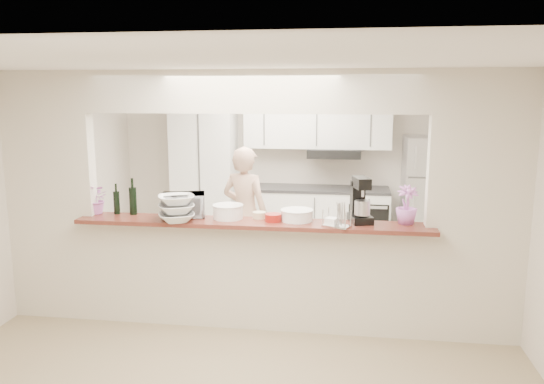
% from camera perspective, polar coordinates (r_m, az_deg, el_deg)
% --- Properties ---
extents(floor, '(6.00, 6.00, 0.00)m').
position_cam_1_polar(floor, '(5.44, -1.99, -14.24)').
color(floor, tan).
rests_on(floor, ground).
extents(tile_overlay, '(5.00, 2.90, 0.01)m').
position_cam_1_polar(tile_overlay, '(6.86, 0.27, -8.82)').
color(tile_overlay, beige).
rests_on(tile_overlay, floor).
extents(partition, '(5.00, 0.15, 2.50)m').
position_cam_1_polar(partition, '(5.01, -2.10, 1.35)').
color(partition, beige).
rests_on(partition, floor).
extents(bar_counter, '(3.40, 0.38, 1.09)m').
position_cam_1_polar(bar_counter, '(5.22, -2.04, -8.52)').
color(bar_counter, beige).
rests_on(bar_counter, floor).
extents(kitchen_cabinets, '(3.15, 0.62, 2.25)m').
position_cam_1_polar(kitchen_cabinets, '(7.77, 0.07, 0.88)').
color(kitchen_cabinets, silver).
rests_on(kitchen_cabinets, floor).
extents(refrigerator, '(0.75, 0.70, 1.70)m').
position_cam_1_polar(refrigerator, '(7.74, 16.62, -0.54)').
color(refrigerator, '#B6B6BB').
rests_on(refrigerator, floor).
extents(flower_left, '(0.27, 0.23, 0.30)m').
position_cam_1_polar(flower_left, '(5.60, -18.34, -0.73)').
color(flower_left, '#C769AD').
rests_on(flower_left, bar_counter).
extents(wine_bottle_a, '(0.07, 0.07, 0.37)m').
position_cam_1_polar(wine_bottle_a, '(5.46, -14.73, -0.87)').
color(wine_bottle_a, black).
rests_on(wine_bottle_a, bar_counter).
extents(wine_bottle_b, '(0.06, 0.06, 0.31)m').
position_cam_1_polar(wine_bottle_b, '(5.54, -16.37, -1.04)').
color(wine_bottle_b, black).
rests_on(wine_bottle_b, bar_counter).
extents(toaster_oven, '(0.47, 0.38, 0.23)m').
position_cam_1_polar(toaster_oven, '(5.27, -9.50, -1.40)').
color(toaster_oven, '#BABABF').
rests_on(toaster_oven, bar_counter).
extents(serving_bowls, '(0.45, 0.45, 0.25)m').
position_cam_1_polar(serving_bowls, '(5.06, -10.24, -1.80)').
color(serving_bowls, white).
rests_on(serving_bowls, bar_counter).
extents(plate_stack_a, '(0.30, 0.30, 0.14)m').
position_cam_1_polar(plate_stack_a, '(5.15, -4.76, -2.11)').
color(plate_stack_a, white).
rests_on(plate_stack_a, bar_counter).
extents(plate_stack_b, '(0.31, 0.31, 0.11)m').
position_cam_1_polar(plate_stack_b, '(5.05, 2.69, -2.50)').
color(plate_stack_b, white).
rests_on(plate_stack_b, bar_counter).
extents(red_bowl, '(0.16, 0.16, 0.07)m').
position_cam_1_polar(red_bowl, '(5.02, 0.12, -2.77)').
color(red_bowl, maroon).
rests_on(red_bowl, bar_counter).
extents(tan_bowl, '(0.13, 0.13, 0.06)m').
position_cam_1_polar(tan_bowl, '(5.15, -1.37, -2.50)').
color(tan_bowl, '#C7B68C').
rests_on(tan_bowl, bar_counter).
extents(utensil_caddy, '(0.28, 0.23, 0.23)m').
position_cam_1_polar(utensil_caddy, '(4.84, 6.99, -2.62)').
color(utensil_caddy, silver).
rests_on(utensil_caddy, bar_counter).
extents(stand_mixer, '(0.25, 0.33, 0.43)m').
position_cam_1_polar(stand_mixer, '(5.03, 9.46, -1.05)').
color(stand_mixer, black).
rests_on(stand_mixer, bar_counter).
extents(flower_right, '(0.24, 0.24, 0.36)m').
position_cam_1_polar(flower_right, '(5.05, 14.30, -1.35)').
color(flower_right, '#B566BE').
rests_on(flower_right, bar_counter).
extents(person, '(0.69, 0.56, 1.65)m').
position_cam_1_polar(person, '(6.51, -2.91, -2.40)').
color(person, tan).
rests_on(person, floor).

